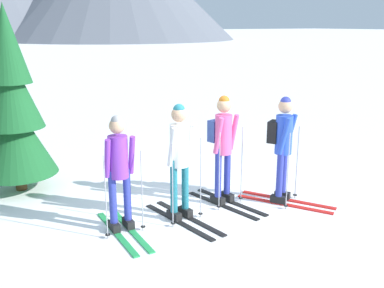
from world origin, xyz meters
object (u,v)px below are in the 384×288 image
object	(u,v)px
pine_tree_mid	(13,109)
skier_in_pink	(223,143)
skier_in_white	(180,157)
skier_in_blue	(283,143)
skier_in_purple	(119,169)

from	to	relation	value
pine_tree_mid	skier_in_pink	bearing A→B (deg)	-39.05
skier_in_white	skier_in_blue	world-z (taller)	same
skier_in_purple	skier_in_pink	xyz separation A→B (m)	(1.86, 0.14, 0.10)
skier_in_pink	skier_in_purple	bearing A→B (deg)	-175.57
skier_in_white	pine_tree_mid	distance (m)	3.24
skier_in_purple	pine_tree_mid	xyz separation A→B (m)	(-1.00, 2.47, 0.56)
skier_in_blue	skier_in_purple	bearing A→B (deg)	173.47
skier_in_pink	skier_in_blue	distance (m)	1.00
skier_in_pink	pine_tree_mid	bearing A→B (deg)	140.95
skier_in_blue	pine_tree_mid	bearing A→B (deg)	143.41
skier_in_purple	skier_in_pink	size ratio (longest dim) A/B	0.94
skier_in_purple	skier_in_pink	bearing A→B (deg)	4.43
skier_in_white	skier_in_blue	distance (m)	1.82
skier_in_purple	skier_in_white	xyz separation A→B (m)	(0.94, -0.08, 0.06)
skier_in_white	pine_tree_mid	size ratio (longest dim) A/B	0.55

